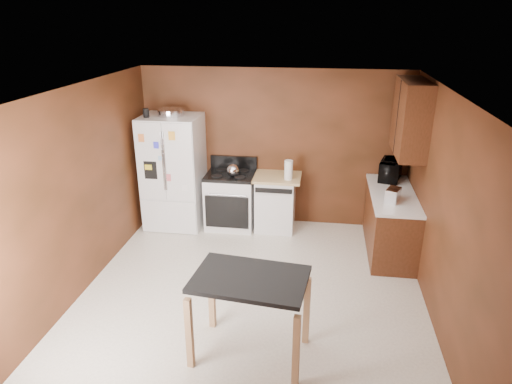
% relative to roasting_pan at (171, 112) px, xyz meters
% --- Properties ---
extents(floor, '(4.50, 4.50, 0.00)m').
position_rel_roasting_pan_xyz_m(floor, '(1.54, -1.90, -1.85)').
color(floor, white).
rests_on(floor, ground).
extents(ceiling, '(4.50, 4.50, 0.00)m').
position_rel_roasting_pan_xyz_m(ceiling, '(1.54, -1.90, 0.65)').
color(ceiling, white).
rests_on(ceiling, ground).
extents(wall_back, '(4.20, 0.00, 4.20)m').
position_rel_roasting_pan_xyz_m(wall_back, '(1.54, 0.35, -0.60)').
color(wall_back, brown).
rests_on(wall_back, ground).
extents(wall_front, '(4.20, 0.00, 4.20)m').
position_rel_roasting_pan_xyz_m(wall_front, '(1.54, -4.15, -0.60)').
color(wall_front, brown).
rests_on(wall_front, ground).
extents(wall_left, '(0.00, 4.50, 4.50)m').
position_rel_roasting_pan_xyz_m(wall_left, '(-0.56, -1.90, -0.60)').
color(wall_left, brown).
rests_on(wall_left, ground).
extents(wall_right, '(0.00, 4.50, 4.50)m').
position_rel_roasting_pan_xyz_m(wall_right, '(3.64, -1.90, -0.60)').
color(wall_right, brown).
rests_on(wall_right, ground).
extents(roasting_pan, '(0.40, 0.40, 0.10)m').
position_rel_roasting_pan_xyz_m(roasting_pan, '(0.00, 0.00, 0.00)').
color(roasting_pan, silver).
rests_on(roasting_pan, refrigerator).
extents(pen_cup, '(0.09, 0.09, 0.13)m').
position_rel_roasting_pan_xyz_m(pen_cup, '(-0.32, -0.18, 0.02)').
color(pen_cup, black).
rests_on(pen_cup, refrigerator).
extents(kettle, '(0.19, 0.19, 0.19)m').
position_rel_roasting_pan_xyz_m(kettle, '(0.96, -0.09, -0.85)').
color(kettle, silver).
rests_on(kettle, gas_range).
extents(paper_towel, '(0.14, 0.14, 0.30)m').
position_rel_roasting_pan_xyz_m(paper_towel, '(1.82, -0.08, -0.81)').
color(paper_towel, white).
rests_on(paper_towel, dishwasher).
extents(green_canister, '(0.10, 0.10, 0.11)m').
position_rel_roasting_pan_xyz_m(green_canister, '(1.80, 0.12, -0.91)').
color(green_canister, green).
rests_on(green_canister, dishwasher).
extents(toaster, '(0.24, 0.29, 0.18)m').
position_rel_roasting_pan_xyz_m(toaster, '(3.28, -0.77, -0.86)').
color(toaster, silver).
rests_on(toaster, right_cabinets).
extents(microwave, '(0.48, 0.59, 0.29)m').
position_rel_roasting_pan_xyz_m(microwave, '(3.35, 0.13, -0.81)').
color(microwave, black).
rests_on(microwave, right_cabinets).
extents(refrigerator, '(0.90, 0.80, 1.80)m').
position_rel_roasting_pan_xyz_m(refrigerator, '(-0.01, -0.04, -0.95)').
color(refrigerator, white).
rests_on(refrigerator, ground).
extents(gas_range, '(0.76, 0.68, 1.10)m').
position_rel_roasting_pan_xyz_m(gas_range, '(0.90, 0.02, -1.39)').
color(gas_range, white).
rests_on(gas_range, ground).
extents(dishwasher, '(0.78, 0.63, 0.89)m').
position_rel_roasting_pan_xyz_m(dishwasher, '(1.62, 0.04, -1.40)').
color(dishwasher, white).
rests_on(dishwasher, ground).
extents(right_cabinets, '(0.63, 1.58, 2.45)m').
position_rel_roasting_pan_xyz_m(right_cabinets, '(3.38, -0.42, -0.94)').
color(right_cabinets, '#5A2B19').
rests_on(right_cabinets, ground).
extents(island, '(1.17, 0.84, 0.91)m').
position_rel_roasting_pan_xyz_m(island, '(1.69, -2.93, -1.10)').
color(island, black).
rests_on(island, ground).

